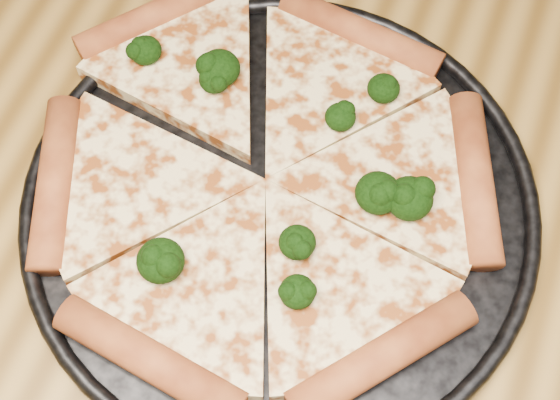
% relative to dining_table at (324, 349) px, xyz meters
% --- Properties ---
extents(dining_table, '(1.20, 0.90, 0.75)m').
position_rel_dining_table_xyz_m(dining_table, '(0.00, 0.00, 0.00)').
color(dining_table, olive).
rests_on(dining_table, ground).
extents(pizza_pan, '(0.38, 0.38, 0.02)m').
position_rel_dining_table_xyz_m(pizza_pan, '(-0.06, 0.06, 0.10)').
color(pizza_pan, black).
rests_on(pizza_pan, dining_table).
extents(pizza, '(0.38, 0.35, 0.03)m').
position_rel_dining_table_xyz_m(pizza, '(-0.08, 0.08, 0.11)').
color(pizza, beige).
rests_on(pizza, pizza_pan).
extents(broccoli_florets, '(0.26, 0.22, 0.03)m').
position_rel_dining_table_xyz_m(broccoli_florets, '(-0.06, 0.09, 0.12)').
color(broccoli_florets, black).
rests_on(broccoli_florets, pizza).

